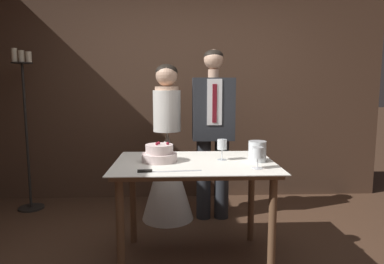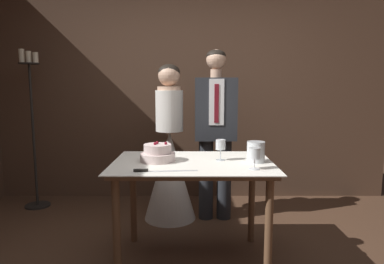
{
  "view_description": "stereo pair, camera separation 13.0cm",
  "coord_description": "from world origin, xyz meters",
  "px_view_note": "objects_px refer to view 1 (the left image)",
  "views": [
    {
      "loc": [
        -0.08,
        -2.25,
        1.39
      ],
      "look_at": [
        0.05,
        0.78,
        0.98
      ],
      "focal_mm": 32.0,
      "sensor_mm": 36.0,
      "label": 1
    },
    {
      "loc": [
        0.05,
        -2.26,
        1.39
      ],
      "look_at": [
        0.05,
        0.78,
        0.98
      ],
      "focal_mm": 32.0,
      "sensor_mm": 36.0,
      "label": 2
    }
  ],
  "objects_px": {
    "cake_table": "(195,174)",
    "wine_glass_middle": "(258,154)",
    "wine_glass_near": "(222,145)",
    "hurricane_candle": "(257,152)",
    "cake_knife": "(157,171)",
    "groom": "(213,127)",
    "tiered_cake": "(159,154)",
    "candle_stand": "(26,129)",
    "bride": "(167,163)"
  },
  "relations": [
    {
      "from": "groom",
      "to": "cake_table",
      "type": "bearing_deg",
      "value": -104.94
    },
    {
      "from": "tiered_cake",
      "to": "bride",
      "type": "distance_m",
      "value": 0.91
    },
    {
      "from": "hurricane_candle",
      "to": "groom",
      "type": "relative_size",
      "value": 0.09
    },
    {
      "from": "groom",
      "to": "tiered_cake",
      "type": "bearing_deg",
      "value": -120.51
    },
    {
      "from": "wine_glass_near",
      "to": "bride",
      "type": "height_order",
      "value": "bride"
    },
    {
      "from": "cake_knife",
      "to": "hurricane_candle",
      "type": "relative_size",
      "value": 2.75
    },
    {
      "from": "cake_table",
      "to": "wine_glass_near",
      "type": "bearing_deg",
      "value": 13.69
    },
    {
      "from": "tiered_cake",
      "to": "groom",
      "type": "distance_m",
      "value": 1.01
    },
    {
      "from": "hurricane_candle",
      "to": "candle_stand",
      "type": "height_order",
      "value": "candle_stand"
    },
    {
      "from": "cake_table",
      "to": "wine_glass_near",
      "type": "height_order",
      "value": "wine_glass_near"
    },
    {
      "from": "wine_glass_middle",
      "to": "candle_stand",
      "type": "height_order",
      "value": "candle_stand"
    },
    {
      "from": "wine_glass_middle",
      "to": "wine_glass_near",
      "type": "bearing_deg",
      "value": 126.38
    },
    {
      "from": "cake_knife",
      "to": "bride",
      "type": "height_order",
      "value": "bride"
    },
    {
      "from": "wine_glass_near",
      "to": "candle_stand",
      "type": "bearing_deg",
      "value": 149.64
    },
    {
      "from": "cake_table",
      "to": "cake_knife",
      "type": "relative_size",
      "value": 2.8
    },
    {
      "from": "hurricane_candle",
      "to": "cake_knife",
      "type": "bearing_deg",
      "value": -158.51
    },
    {
      "from": "cake_table",
      "to": "candle_stand",
      "type": "bearing_deg",
      "value": 145.51
    },
    {
      "from": "bride",
      "to": "candle_stand",
      "type": "xyz_separation_m",
      "value": [
        -1.57,
        0.36,
        0.32
      ]
    },
    {
      "from": "tiered_cake",
      "to": "candle_stand",
      "type": "height_order",
      "value": "candle_stand"
    },
    {
      "from": "cake_table",
      "to": "wine_glass_middle",
      "type": "xyz_separation_m",
      "value": [
        0.44,
        -0.24,
        0.2
      ]
    },
    {
      "from": "wine_glass_middle",
      "to": "groom",
      "type": "distance_m",
      "value": 1.14
    },
    {
      "from": "cake_table",
      "to": "tiered_cake",
      "type": "distance_m",
      "value": 0.32
    },
    {
      "from": "wine_glass_near",
      "to": "tiered_cake",
      "type": "bearing_deg",
      "value": -176.37
    },
    {
      "from": "wine_glass_near",
      "to": "bride",
      "type": "bearing_deg",
      "value": 118.75
    },
    {
      "from": "bride",
      "to": "cake_table",
      "type": "bearing_deg",
      "value": -75.07
    },
    {
      "from": "candle_stand",
      "to": "wine_glass_near",
      "type": "bearing_deg",
      "value": -30.36
    },
    {
      "from": "tiered_cake",
      "to": "hurricane_candle",
      "type": "bearing_deg",
      "value": -2.55
    },
    {
      "from": "candle_stand",
      "to": "tiered_cake",
      "type": "bearing_deg",
      "value": -38.46
    },
    {
      "from": "cake_table",
      "to": "bride",
      "type": "distance_m",
      "value": 0.92
    },
    {
      "from": "bride",
      "to": "hurricane_candle",
      "type": "bearing_deg",
      "value": -51.14
    },
    {
      "from": "hurricane_candle",
      "to": "bride",
      "type": "distance_m",
      "value": 1.19
    },
    {
      "from": "wine_glass_near",
      "to": "hurricane_candle",
      "type": "distance_m",
      "value": 0.28
    },
    {
      "from": "cake_knife",
      "to": "wine_glass_near",
      "type": "distance_m",
      "value": 0.62
    },
    {
      "from": "groom",
      "to": "candle_stand",
      "type": "xyz_separation_m",
      "value": [
        -2.04,
        0.36,
        -0.06
      ]
    },
    {
      "from": "cake_knife",
      "to": "wine_glass_middle",
      "type": "bearing_deg",
      "value": 1.17
    },
    {
      "from": "wine_glass_middle",
      "to": "tiered_cake",
      "type": "bearing_deg",
      "value": 159.76
    },
    {
      "from": "wine_glass_middle",
      "to": "groom",
      "type": "xyz_separation_m",
      "value": [
        -0.2,
        1.12,
        0.06
      ]
    },
    {
      "from": "tiered_cake",
      "to": "groom",
      "type": "relative_size",
      "value": 0.16
    },
    {
      "from": "hurricane_candle",
      "to": "groom",
      "type": "distance_m",
      "value": 0.94
    },
    {
      "from": "cake_table",
      "to": "tiered_cake",
      "type": "relative_size",
      "value": 4.52
    },
    {
      "from": "hurricane_candle",
      "to": "bride",
      "type": "relative_size",
      "value": 0.1
    },
    {
      "from": "cake_knife",
      "to": "groom",
      "type": "distance_m",
      "value": 1.31
    },
    {
      "from": "cake_table",
      "to": "wine_glass_middle",
      "type": "distance_m",
      "value": 0.54
    },
    {
      "from": "tiered_cake",
      "to": "bride",
      "type": "bearing_deg",
      "value": 87.6
    },
    {
      "from": "cake_knife",
      "to": "candle_stand",
      "type": "distance_m",
      "value": 2.19
    },
    {
      "from": "candle_stand",
      "to": "cake_knife",
      "type": "bearing_deg",
      "value": -45.27
    },
    {
      "from": "bride",
      "to": "candle_stand",
      "type": "bearing_deg",
      "value": 167.26
    },
    {
      "from": "wine_glass_near",
      "to": "groom",
      "type": "relative_size",
      "value": 0.09
    },
    {
      "from": "wine_glass_near",
      "to": "hurricane_candle",
      "type": "xyz_separation_m",
      "value": [
        0.27,
        -0.07,
        -0.04
      ]
    },
    {
      "from": "cake_knife",
      "to": "wine_glass_middle",
      "type": "distance_m",
      "value": 0.72
    }
  ]
}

